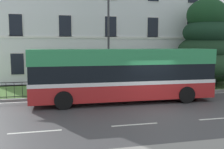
% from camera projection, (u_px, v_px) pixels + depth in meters
% --- Properties ---
extents(ground_plane, '(60.00, 56.00, 0.18)m').
position_uv_depth(ground_plane, '(154.00, 107.00, 13.67)').
color(ground_plane, '#424143').
extents(georgian_townhouse, '(19.39, 9.31, 12.06)m').
position_uv_depth(georgian_townhouse, '(101.00, 17.00, 25.79)').
color(georgian_townhouse, white).
rests_on(georgian_townhouse, ground_plane).
extents(iron_verge_railing, '(18.90, 0.04, 0.97)m').
position_uv_depth(iron_verge_railing, '(128.00, 86.00, 16.86)').
color(iron_verge_railing, black).
rests_on(iron_verge_railing, ground_plane).
extents(evergreen_tree, '(5.68, 5.68, 6.99)m').
position_uv_depth(evergreen_tree, '(207.00, 49.00, 21.24)').
color(evergreen_tree, '#423328').
rests_on(evergreen_tree, ground_plane).
extents(single_decker_bus, '(10.54, 2.77, 3.07)m').
position_uv_depth(single_decker_bus, '(123.00, 74.00, 14.78)').
color(single_decker_bus, '#B22223').
rests_on(single_decker_bus, ground_plane).
extents(street_lamp_post, '(0.36, 0.24, 7.28)m').
position_uv_depth(street_lamp_post, '(108.00, 31.00, 17.20)').
color(street_lamp_post, '#333338').
rests_on(street_lamp_post, ground_plane).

